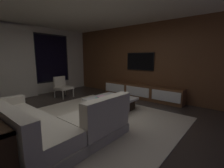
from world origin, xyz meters
The scene contains 10 objects.
floor centered at (0.00, 0.00, 0.00)m, with size 9.20×9.20×0.00m, color #332B26.
back_wall_with_window centered at (-0.06, 3.62, 1.34)m, with size 6.60×0.30×2.70m.
media_wall centered at (3.06, 0.00, 1.35)m, with size 0.12×7.80×2.70m.
area_rug centered at (0.35, -0.10, 0.01)m, with size 3.20×3.80×0.01m, color beige.
sectional_couch centered at (-1.00, -0.07, 0.29)m, with size 1.98×2.50×0.82m.
coffee_table centered at (1.03, 0.05, 0.19)m, with size 1.16×1.16×0.36m.
book_stack_on_coffee_table centered at (0.83, 0.24, 0.39)m, with size 0.30×0.17×0.07m.
accent_chair_near_window centered at (1.01, 2.46, 0.43)m, with size 0.58×0.60×0.78m.
media_console centered at (2.77, 0.05, 0.25)m, with size 0.46×3.10×0.52m.
mounted_tv centered at (2.95, 0.25, 1.35)m, with size 0.05×1.11×0.64m.
Camera 1 is at (-2.23, -2.74, 1.51)m, focal length 24.98 mm.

